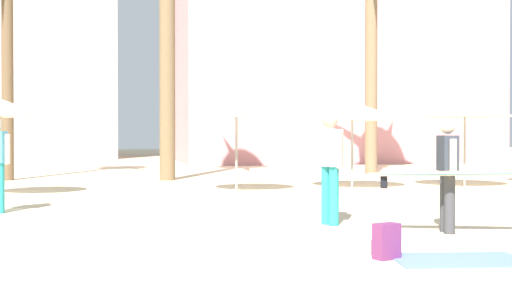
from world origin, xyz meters
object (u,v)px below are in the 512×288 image
object	(u,v)px
cafe_umbrella_4	(236,108)
beach_towel	(460,260)
cafe_umbrella_6	(465,110)
person_far_right	(452,171)
person_far_left	(330,163)
backpack	(386,242)
cafe_umbrella_1	(352,111)
cafe_umbrella_3	(1,108)

from	to	relation	value
cafe_umbrella_4	beach_towel	bearing A→B (deg)	-84.57
cafe_umbrella_6	person_far_right	size ratio (longest dim) A/B	1.04
cafe_umbrella_6	person_far_left	bearing A→B (deg)	-133.19
cafe_umbrella_4	backpack	size ratio (longest dim) A/B	5.59
cafe_umbrella_6	beach_towel	bearing A→B (deg)	-119.76
backpack	person_far_left	world-z (taller)	person_far_left
cafe_umbrella_6	person_far_left	xyz separation A→B (m)	(-5.97, -6.36, -1.12)
backpack	person_far_right	bearing A→B (deg)	-66.72
beach_towel	cafe_umbrella_6	bearing A→B (deg)	60.24
cafe_umbrella_4	person_far_right	distance (m)	7.87
beach_towel	person_far_left	size ratio (longest dim) A/B	0.84
cafe_umbrella_4	cafe_umbrella_6	bearing A→B (deg)	0.87
cafe_umbrella_6	beach_towel	distance (m)	11.21
cafe_umbrella_6	cafe_umbrella_4	bearing A→B (deg)	-179.13
cafe_umbrella_1	cafe_umbrella_4	distance (m)	3.25
cafe_umbrella_3	cafe_umbrella_6	size ratio (longest dim) A/B	0.85
beach_towel	person_far_right	distance (m)	2.30
cafe_umbrella_3	beach_towel	bearing A→B (deg)	-55.69
cafe_umbrella_1	cafe_umbrella_6	bearing A→B (deg)	-5.40
backpack	person_far_left	xyz separation A→B (m)	(0.28, 2.91, 0.79)
cafe_umbrella_4	person_far_right	xyz separation A→B (m)	(1.83, -7.57, -1.19)
cafe_umbrella_4	person_far_right	size ratio (longest dim) A/B	0.90
cafe_umbrella_3	beach_towel	size ratio (longest dim) A/B	1.52
backpack	cafe_umbrella_1	bearing A→B (deg)	-37.97
cafe_umbrella_1	cafe_umbrella_4	world-z (taller)	cafe_umbrella_1
cafe_umbrella_1	cafe_umbrella_3	xyz separation A→B (m)	(-8.85, -0.30, -0.01)
backpack	person_far_right	distance (m)	2.46
cafe_umbrella_3	cafe_umbrella_6	distance (m)	11.99
cafe_umbrella_1	person_far_right	size ratio (longest dim) A/B	1.05
cafe_umbrella_6	cafe_umbrella_3	bearing A→B (deg)	-180.00
cafe_umbrella_1	person_far_left	xyz separation A→B (m)	(-2.83, -6.66, -1.10)
cafe_umbrella_1	beach_towel	xyz separation A→B (m)	(-2.33, -9.85, -2.08)
cafe_umbrella_6	person_far_right	distance (m)	8.98
cafe_umbrella_3	cafe_umbrella_6	bearing A→B (deg)	0.00
cafe_umbrella_4	person_far_left	xyz separation A→B (m)	(0.39, -6.27, -1.12)
cafe_umbrella_6	beach_towel	xyz separation A→B (m)	(-5.46, -9.56, -2.11)
beach_towel	person_far_left	bearing A→B (deg)	99.06
person_far_right	cafe_umbrella_6	bearing A→B (deg)	69.41
backpack	cafe_umbrella_3	bearing A→B (deg)	11.77
cafe_umbrella_3	backpack	world-z (taller)	cafe_umbrella_3
cafe_umbrella_1	cafe_umbrella_6	size ratio (longest dim) A/B	1.01
backpack	cafe_umbrella_4	bearing A→B (deg)	-19.26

